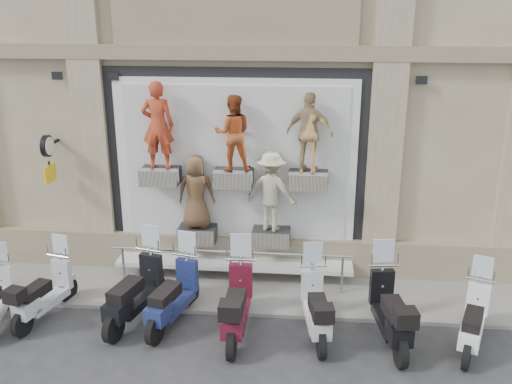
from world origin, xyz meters
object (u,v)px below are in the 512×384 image
scooter_d (134,280)px  scooter_e (173,285)px  guard_rail (231,271)px  scooter_f (237,293)px  scooter_c (43,283)px  scooter_h (391,299)px  clock_sign_bracket (48,153)px  scooter_i (475,310)px  scooter_g (317,297)px

scooter_d → scooter_e: size_ratio=1.05×
guard_rail → scooter_d: (-1.64, -1.32, 0.39)m
guard_rail → scooter_f: size_ratio=2.41×
scooter_c → scooter_h: scooter_h is taller
clock_sign_bracket → scooter_f: clock_sign_bracket is taller
scooter_d → scooter_i: scooter_d is taller
guard_rail → scooter_f: 1.69m
scooter_c → scooter_g: 5.17m
clock_sign_bracket → scooter_h: bearing=-16.3°
scooter_c → scooter_g: size_ratio=0.95×
scooter_e → scooter_g: 2.67m
guard_rail → scooter_e: scooter_e is taller
scooter_e → scooter_h: scooter_h is taller
scooter_f → scooter_g: 1.44m
guard_rail → scooter_i: bearing=-20.1°
scooter_c → scooter_h: bearing=11.7°
scooter_c → scooter_f: size_ratio=0.88×
scooter_g → scooter_i: 2.73m
scooter_i → guard_rail: bearing=-179.4°
scooter_d → scooter_e: 0.74m
scooter_d → scooter_i: bearing=11.3°
scooter_g → clock_sign_bracket: bearing=153.1°
scooter_c → scooter_i: size_ratio=0.99×
scooter_i → scooter_g: bearing=-162.4°
clock_sign_bracket → scooter_h: 7.51m
scooter_e → scooter_i: size_ratio=1.07×
scooter_h → scooter_d: bearing=169.0°
scooter_d → scooter_f: (1.98, -0.29, -0.00)m
guard_rail → scooter_h: (3.06, -1.57, 0.38)m
scooter_e → clock_sign_bracket: bearing=163.0°
guard_rail → scooter_g: (1.76, -1.50, 0.32)m
scooter_f → scooter_h: 2.73m
guard_rail → clock_sign_bracket: size_ratio=4.96×
scooter_e → scooter_f: scooter_f is taller
scooter_c → scooter_h: 6.47m
scooter_d → scooter_e: (0.74, -0.03, -0.04)m
scooter_c → scooter_e: scooter_e is taller
scooter_c → scooter_d: scooter_d is taller
scooter_d → clock_sign_bracket: bearing=155.9°
scooter_c → scooter_g: bearing=12.1°
scooter_c → scooter_d: (1.76, 0.06, 0.11)m
clock_sign_bracket → guard_rail: bearing=-6.8°
clock_sign_bracket → scooter_i: 8.89m
scooter_h → scooter_i: bearing=-11.0°
scooter_c → scooter_i: 7.90m
scooter_g → scooter_e: bearing=169.0°
scooter_f → scooter_i: scooter_f is taller
clock_sign_bracket → scooter_d: (2.26, -1.79, -1.95)m
guard_rail → scooter_h: 3.46m
clock_sign_bracket → scooter_g: clock_sign_bracket is taller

